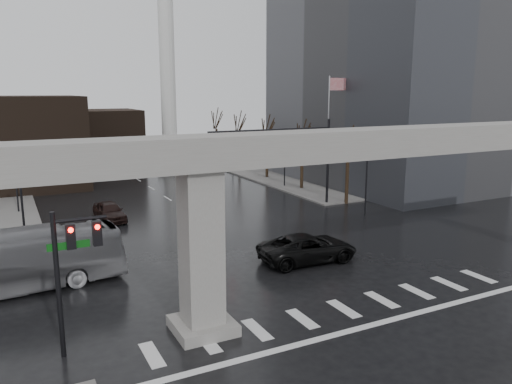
% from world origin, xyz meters
% --- Properties ---
extents(ground, '(160.00, 160.00, 0.00)m').
position_xyz_m(ground, '(0.00, 0.00, 0.00)').
color(ground, black).
rests_on(ground, ground).
extents(sidewalk_ne, '(28.00, 36.00, 0.15)m').
position_xyz_m(sidewalk_ne, '(26.00, 36.00, 0.07)').
color(sidewalk_ne, slate).
rests_on(sidewalk_ne, ground).
extents(elevated_guideway, '(48.00, 2.60, 8.70)m').
position_xyz_m(elevated_guideway, '(1.26, 0.00, 6.88)').
color(elevated_guideway, gray).
rests_on(elevated_guideway, ground).
extents(building_far_left, '(16.00, 14.00, 10.00)m').
position_xyz_m(building_far_left, '(-14.00, 42.00, 5.00)').
color(building_far_left, black).
rests_on(building_far_left, ground).
extents(building_far_mid, '(10.00, 10.00, 8.00)m').
position_xyz_m(building_far_mid, '(-2.00, 52.00, 4.00)').
color(building_far_mid, black).
rests_on(building_far_mid, ground).
extents(smokestack, '(3.60, 3.60, 30.00)m').
position_xyz_m(smokestack, '(6.00, 46.00, 13.35)').
color(smokestack, white).
rests_on(smokestack, ground).
extents(signal_mast_arm, '(12.12, 0.43, 8.00)m').
position_xyz_m(signal_mast_arm, '(8.99, 18.80, 5.83)').
color(signal_mast_arm, black).
rests_on(signal_mast_arm, ground).
extents(signal_left_pole, '(2.30, 0.30, 6.00)m').
position_xyz_m(signal_left_pole, '(-12.25, 0.50, 4.07)').
color(signal_left_pole, black).
rests_on(signal_left_pole, ground).
extents(flagpole_assembly, '(2.06, 0.12, 12.00)m').
position_xyz_m(flagpole_assembly, '(15.29, 22.00, 7.53)').
color(flagpole_assembly, silver).
rests_on(flagpole_assembly, ground).
extents(lamp_right_0, '(1.22, 0.32, 5.11)m').
position_xyz_m(lamp_right_0, '(13.50, 14.00, 3.47)').
color(lamp_right_0, black).
rests_on(lamp_right_0, ground).
extents(lamp_right_1, '(1.22, 0.32, 5.11)m').
position_xyz_m(lamp_right_1, '(13.50, 28.00, 3.47)').
color(lamp_right_1, black).
rests_on(lamp_right_1, ground).
extents(lamp_right_2, '(1.22, 0.32, 5.11)m').
position_xyz_m(lamp_right_2, '(13.50, 42.00, 3.47)').
color(lamp_right_2, black).
rests_on(lamp_right_2, ground).
extents(lamp_left_0, '(1.22, 0.32, 5.11)m').
position_xyz_m(lamp_left_0, '(-13.50, 14.00, 3.47)').
color(lamp_left_0, black).
rests_on(lamp_left_0, ground).
extents(lamp_left_1, '(1.22, 0.32, 5.11)m').
position_xyz_m(lamp_left_1, '(-13.50, 28.00, 3.47)').
color(lamp_left_1, black).
rests_on(lamp_left_1, ground).
extents(lamp_left_2, '(1.22, 0.32, 5.11)m').
position_xyz_m(lamp_left_2, '(-13.50, 42.00, 3.47)').
color(lamp_left_2, black).
rests_on(lamp_left_2, ground).
extents(tree_right_0, '(1.09, 1.58, 7.50)m').
position_xyz_m(tree_right_0, '(14.53, 18.02, 2.79)').
color(tree_right_0, black).
rests_on(tree_right_0, ground).
extents(tree_right_1, '(1.09, 1.61, 7.67)m').
position_xyz_m(tree_right_1, '(14.53, 26.02, 2.85)').
color(tree_right_1, black).
rests_on(tree_right_1, ground).
extents(tree_right_2, '(1.10, 1.63, 7.85)m').
position_xyz_m(tree_right_2, '(14.53, 34.02, 2.91)').
color(tree_right_2, black).
rests_on(tree_right_2, ground).
extents(tree_right_3, '(1.11, 1.66, 8.02)m').
position_xyz_m(tree_right_3, '(14.53, 42.02, 2.98)').
color(tree_right_3, black).
rests_on(tree_right_3, ground).
extents(tree_right_4, '(1.12, 1.69, 8.19)m').
position_xyz_m(tree_right_4, '(14.53, 50.02, 3.04)').
color(tree_right_4, black).
rests_on(tree_right_4, ground).
extents(pickup_truck, '(6.46, 3.27, 1.75)m').
position_xyz_m(pickup_truck, '(2.24, 5.73, 0.87)').
color(pickup_truck, black).
rests_on(pickup_truck, ground).
extents(city_bus, '(11.82, 3.46, 3.25)m').
position_xyz_m(city_bus, '(-14.45, 8.74, 1.63)').
color(city_bus, '#969599').
rests_on(city_bus, ground).
extents(far_car, '(2.29, 4.85, 1.60)m').
position_xyz_m(far_car, '(-6.89, 21.56, 0.80)').
color(far_car, black).
rests_on(far_car, ground).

